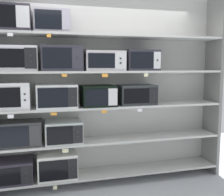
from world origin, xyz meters
TOP-DOWN VIEW (x-y plane):
  - back_panel at (0.00, 0.22)m, footprint 3.39×0.04m
  - upright_right at (1.63, 0.00)m, footprint 0.05×0.41m
  - shelf_0 at (0.00, 0.00)m, footprint 3.19×0.41m
  - microwave_0 at (-1.31, -0.00)m, footprint 0.44×0.41m
  - microwave_1 at (-0.78, -0.00)m, footprint 0.52×0.41m
  - price_tag_0 at (-0.82, -0.21)m, footprint 0.05×0.00m
  - shelf_1 at (0.00, 0.00)m, footprint 3.19×0.41m
  - microwave_2 at (-1.25, -0.00)m, footprint 0.57×0.34m
  - microwave_3 at (-0.68, -0.00)m, footprint 0.49×0.41m
  - price_tag_1 at (-0.68, -0.21)m, footprint 0.08×0.00m
  - shelf_2 at (0.00, 0.00)m, footprint 3.19×0.41m
  - microwave_4 at (-1.31, -0.00)m, footprint 0.44×0.37m
  - microwave_5 at (-0.76, -0.00)m, footprint 0.52×0.43m
  - microwave_6 at (-0.20, -0.00)m, footprint 0.46×0.43m
  - microwave_7 at (0.36, -0.00)m, footprint 0.52×0.37m
  - price_tag_2 at (-1.32, -0.21)m, footprint 0.07×0.00m
  - price_tag_3 at (-0.81, -0.21)m, footprint 0.08×0.00m
  - price_tag_4 at (-0.16, -0.21)m, footprint 0.07×0.00m
  - price_tag_5 at (0.34, -0.21)m, footprint 0.06×0.00m
  - shelf_3 at (0.00, 0.00)m, footprint 3.19×0.41m
  - microwave_8 at (-1.26, -0.00)m, footprint 0.55×0.35m
  - microwave_9 at (-0.69, -0.00)m, footprint 0.52×0.43m
  - microwave_10 at (-0.12, -0.00)m, footprint 0.54×0.41m
  - microwave_11 at (0.41, -0.00)m, footprint 0.46×0.42m
  - price_tag_6 at (-0.67, -0.21)m, footprint 0.07×0.00m
  - price_tag_7 at (-0.15, -0.21)m, footprint 0.08×0.00m
  - price_tag_8 at (0.42, -0.21)m, footprint 0.06×0.00m
  - shelf_4 at (0.00, 0.00)m, footprint 3.19×0.41m
  - microwave_12 at (-1.29, -0.00)m, footprint 0.48×0.41m
  - microwave_13 at (-0.80, -0.00)m, footprint 0.45×0.34m
  - price_tag_9 at (-1.29, -0.21)m, footprint 0.07×0.00m
  - price_tag_10 at (-0.85, -0.21)m, footprint 0.05×0.00m

SIDE VIEW (x-z plane):
  - price_tag_0 at x=-0.82m, z-range 0.07..0.12m
  - shelf_0 at x=0.00m, z-range 0.13..0.16m
  - microwave_0 at x=-1.31m, z-range 0.16..0.45m
  - microwave_1 at x=-0.78m, z-range 0.16..0.50m
  - price_tag_1 at x=-0.68m, z-range 0.56..0.61m
  - shelf_1 at x=0.00m, z-range 0.61..0.64m
  - microwave_3 at x=-0.68m, z-range 0.64..0.93m
  - microwave_2 at x=-1.25m, z-range 0.64..0.96m
  - price_tag_2 at x=-1.32m, z-range 1.04..1.09m
  - price_tag_5 at x=0.34m, z-range 1.05..1.09m
  - price_tag_4 at x=-0.16m, z-range 1.05..1.09m
  - price_tag_3 at x=-0.81m, z-range 1.05..1.09m
  - shelf_2 at x=0.00m, z-range 1.09..1.12m
  - microwave_7 at x=0.36m, z-range 1.12..1.40m
  - microwave_6 at x=-0.20m, z-range 1.12..1.40m
  - microwave_5 at x=-0.76m, z-range 1.12..1.43m
  - microwave_4 at x=-1.31m, z-range 1.12..1.46m
  - back_panel at x=0.00m, z-range 0.00..2.69m
  - upright_right at x=1.63m, z-range 0.00..2.69m
  - price_tag_7 at x=-0.15m, z-range 1.53..1.57m
  - price_tag_8 at x=0.42m, z-range 1.53..1.57m
  - price_tag_6 at x=-0.67m, z-range 1.53..1.57m
  - shelf_3 at x=0.00m, z-range 1.58..1.61m
  - microwave_10 at x=-0.12m, z-range 1.61..1.87m
  - microwave_11 at x=0.41m, z-range 1.61..1.89m
  - microwave_8 at x=-1.26m, z-range 1.61..1.92m
  - microwave_9 at x=-0.69m, z-range 1.61..1.93m
  - price_tag_9 at x=-1.29m, z-range 2.01..2.05m
  - price_tag_10 at x=-0.85m, z-range 2.02..2.05m
  - shelf_4 at x=0.00m, z-range 2.06..2.09m
  - microwave_13 at x=-0.80m, z-range 2.09..2.37m
  - microwave_12 at x=-1.29m, z-range 2.09..2.40m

